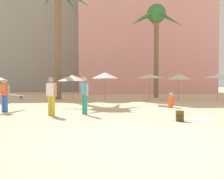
# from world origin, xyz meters

# --- Properties ---
(ground) EXTENTS (120.00, 120.00, 0.00)m
(ground) POSITION_xyz_m (0.00, 0.00, 0.00)
(ground) COLOR beige
(hotel_pink) EXTENTS (18.52, 9.10, 18.96)m
(hotel_pink) POSITION_xyz_m (7.14, 28.44, 9.48)
(hotel_pink) COLOR pink
(hotel_pink) RESTS_ON ground
(hotel_tower_gray) EXTENTS (19.49, 10.73, 22.71)m
(hotel_tower_gray) POSITION_xyz_m (-10.39, 37.48, 11.35)
(hotel_tower_gray) COLOR gray
(hotel_tower_gray) RESTS_ON ground
(palm_tree_far_left) EXTENTS (6.35, 6.01, 10.89)m
(palm_tree_far_left) POSITION_xyz_m (-3.88, 15.82, 8.83)
(palm_tree_far_left) COLOR brown
(palm_tree_far_left) RESTS_ON ground
(palm_tree_center) EXTENTS (5.52, 5.79, 9.29)m
(palm_tree_center) POSITION_xyz_m (5.58, 17.18, 7.54)
(palm_tree_center) COLOR brown
(palm_tree_center) RESTS_ON ground
(cafe_umbrella_0) EXTENTS (2.60, 2.60, 2.22)m
(cafe_umbrella_0) POSITION_xyz_m (3.90, 13.61, 2.04)
(cafe_umbrella_0) COLOR gray
(cafe_umbrella_0) RESTS_ON ground
(cafe_umbrella_3) EXTENTS (2.49, 2.49, 2.27)m
(cafe_umbrella_3) POSITION_xyz_m (9.99, 13.45, 2.07)
(cafe_umbrella_3) COLOR gray
(cafe_umbrella_3) RESTS_ON ground
(cafe_umbrella_4) EXTENTS (2.23, 2.23, 2.35)m
(cafe_umbrella_4) POSITION_xyz_m (0.14, 13.84, 2.10)
(cafe_umbrella_4) COLOR gray
(cafe_umbrella_4) RESTS_ON ground
(cafe_umbrella_5) EXTENTS (2.29, 2.29, 2.29)m
(cafe_umbrella_5) POSITION_xyz_m (6.41, 13.42, 2.02)
(cafe_umbrella_5) COLOR gray
(cafe_umbrella_5) RESTS_ON ground
(cafe_umbrella_6) EXTENTS (2.60, 2.60, 2.16)m
(cafe_umbrella_6) POSITION_xyz_m (-2.56, 14.12, 1.89)
(cafe_umbrella_6) COLOR gray
(cafe_umbrella_6) RESTS_ON ground
(beach_towel) EXTENTS (2.08, 1.30, 0.01)m
(beach_towel) POSITION_xyz_m (2.68, 3.36, 0.01)
(beach_towel) COLOR white
(beach_towel) RESTS_ON ground
(backpack) EXTENTS (0.34, 0.30, 0.42)m
(backpack) POSITION_xyz_m (1.96, 2.84, 0.20)
(backpack) COLOR brown
(backpack) RESTS_ON ground
(person_far_right) EXTENTS (1.57, 2.82, 1.69)m
(person_far_right) POSITION_xyz_m (-5.81, 6.97, 0.91)
(person_far_right) COLOR blue
(person_far_right) RESTS_ON ground
(person_mid_left) EXTENTS (0.37, 0.59, 1.78)m
(person_mid_left) POSITION_xyz_m (-1.72, 5.32, 0.98)
(person_mid_left) COLOR teal
(person_mid_left) RESTS_ON ground
(person_far_left) EXTENTS (0.89, 0.99, 0.92)m
(person_far_left) POSITION_xyz_m (3.47, 7.99, 0.32)
(person_far_left) COLOR #D1A889
(person_far_left) RESTS_ON ground
(person_near_right) EXTENTS (0.56, 0.41, 1.77)m
(person_near_right) POSITION_xyz_m (-3.26, 5.19, 0.97)
(person_near_right) COLOR gold
(person_near_right) RESTS_ON ground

